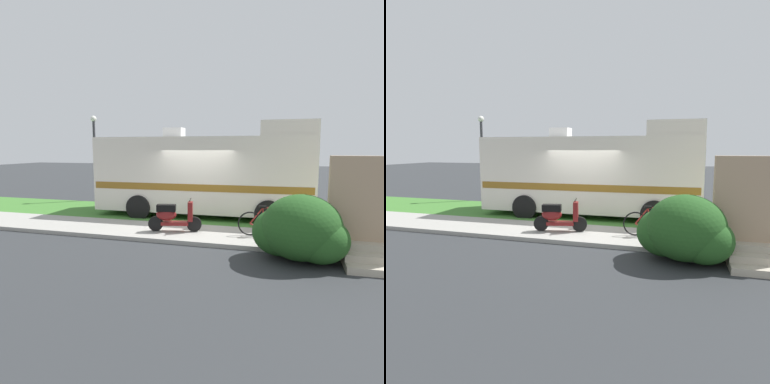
# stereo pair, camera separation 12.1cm
# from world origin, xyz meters

# --- Properties ---
(ground_plane) EXTENTS (80.00, 80.00, 0.00)m
(ground_plane) POSITION_xyz_m (0.00, 0.00, 0.00)
(ground_plane) COLOR #2D3033
(sidewalk) EXTENTS (24.00, 2.00, 0.12)m
(sidewalk) POSITION_xyz_m (0.00, -1.20, 0.06)
(sidewalk) COLOR #9E9B93
(sidewalk) RESTS_ON ground
(grass_strip) EXTENTS (24.00, 3.40, 0.08)m
(grass_strip) POSITION_xyz_m (0.00, 1.50, 0.04)
(grass_strip) COLOR #3D752D
(grass_strip) RESTS_ON ground
(motorhome_rv) EXTENTS (7.84, 2.77, 3.46)m
(motorhome_rv) POSITION_xyz_m (0.07, 1.68, 1.64)
(motorhome_rv) COLOR silver
(motorhome_rv) RESTS_ON ground
(scooter) EXTENTS (1.57, 0.61, 0.97)m
(scooter) POSITION_xyz_m (-0.28, -1.27, 0.58)
(scooter) COLOR black
(scooter) RESTS_ON ground
(bicycle) EXTENTS (1.74, 0.53, 0.90)m
(bicycle) POSITION_xyz_m (2.50, -1.04, 0.50)
(bicycle) COLOR black
(bicycle) RESTS_ON ground
(pickup_truck_near) EXTENTS (5.68, 2.12, 1.73)m
(pickup_truck_near) POSITION_xyz_m (-2.50, 6.23, 0.93)
(pickup_truck_near) COLOR #B7B29E
(pickup_truck_near) RESTS_ON ground
(porch_steps) EXTENTS (2.00, 1.26, 2.40)m
(porch_steps) POSITION_xyz_m (4.87, -2.29, 0.97)
(porch_steps) COLOR #B2A893
(porch_steps) RESTS_ON ground
(bush_by_porch) EXTENTS (2.13, 1.59, 1.51)m
(bush_by_porch) POSITION_xyz_m (3.25, -2.68, 0.71)
(bush_by_porch) COLOR #23511E
(bush_by_porch) RESTS_ON ground
(street_lamp_post) EXTENTS (0.28, 0.28, 4.07)m
(street_lamp_post) POSITION_xyz_m (-5.86, 3.60, 2.48)
(street_lamp_post) COLOR #333338
(street_lamp_post) RESTS_ON ground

